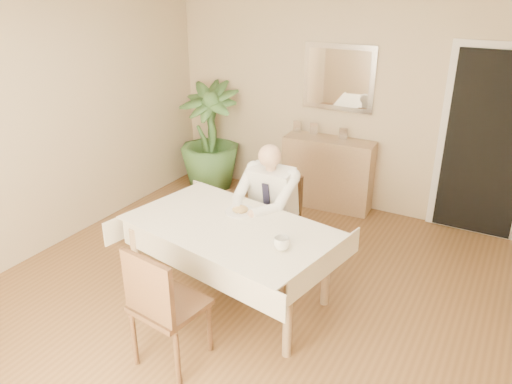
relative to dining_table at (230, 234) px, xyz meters
The scene contains 17 objects.
room 0.64m from the dining_table, 32.05° to the right, with size 5.00×5.02×2.60m.
doorway 2.93m from the dining_table, 56.07° to the left, with size 0.96×0.07×2.10m.
mirror 2.58m from the dining_table, 90.81° to the left, with size 0.86×0.04×0.76m.
dining_table is the anchor object (origin of this frame).
chair_far 0.90m from the dining_table, 90.00° to the left, with size 0.46×0.46×0.88m.
chair_near 0.90m from the dining_table, 90.46° to the right, with size 0.51×0.51×0.96m.
seated_man 0.59m from the dining_table, 90.00° to the left, with size 0.48×0.72×1.24m.
plate 0.27m from the dining_table, 101.38° to the left, with size 0.26×0.26×0.02m, color white.
food 0.28m from the dining_table, 101.38° to the left, with size 0.14×0.14×0.06m, color olive.
knife 0.22m from the dining_table, 92.89° to the left, with size 0.01×0.01×0.13m, color silver.
fork 0.23m from the dining_table, 115.76° to the left, with size 0.01×0.01×0.13m, color silver.
coffee_mug 0.58m from the dining_table, 14.53° to the right, with size 0.12×0.12×0.10m, color white.
sideboard 2.29m from the dining_table, 90.87° to the left, with size 1.07×0.36×0.86m, color #977B52.
photo_frame_left 2.41m from the dining_table, 101.96° to the left, with size 0.10×0.02×0.14m, color silver.
photo_frame_center 2.39m from the dining_table, 96.77° to the left, with size 0.10×0.02×0.14m, color silver.
photo_frame_right 2.35m from the dining_table, 87.51° to the left, with size 0.10×0.02×0.14m, color silver.
potted_palm 2.66m from the dining_table, 127.94° to the left, with size 0.78×0.78×1.39m, color #365F2C.
Camera 1 is at (1.90, -3.01, 2.64)m, focal length 35.00 mm.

